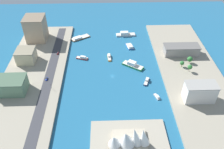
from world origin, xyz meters
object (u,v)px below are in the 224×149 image
Objects in this scene: yacht_sleek_gray at (157,97)px; pickup_red at (58,53)px; ferry_green_doubledeck at (133,65)px; hotel_broad_white at (200,92)px; terminal_long_green at (10,85)px; traffic_light_waterfront at (51,86)px; apartment_midrise_tan at (36,28)px; office_block_beige at (26,56)px; opera_landmark at (130,140)px; tugboat_red at (82,58)px; ferry_white_commuter at (125,34)px; carpark_squat_concrete at (181,50)px; patrol_launch_navy at (147,81)px; water_taxi_orange at (109,57)px; hatchback_blue at (47,79)px; barge_flat_brown at (80,38)px; catamaran_blue at (130,46)px.

yacht_sleek_gray is 2.36× the size of pickup_red.
hotel_broad_white is (-60.49, 61.82, 10.67)m from ferry_green_doubledeck.
terminal_long_green is 41.78m from traffic_light_waterfront.
pickup_red is (-37.93, -69.63, -7.35)m from terminal_long_green.
apartment_midrise_tan is (149.24, -120.53, 18.64)m from yacht_sleek_gray.
pickup_red is (-35.39, -14.82, -7.35)m from office_block_beige.
office_block_beige is 0.71× the size of hotel_broad_white.
traffic_light_waterfront is (92.01, 41.08, 4.90)m from ferry_green_doubledeck.
terminal_long_green is at bearing 87.66° from apartment_midrise_tan.
opera_landmark reaches higher than yacht_sleek_gray.
tugboat_red is at bearing -174.34° from office_block_beige.
terminal_long_green is 79.63m from pickup_red.
traffic_light_waterfront is at bearing 24.06° from ferry_green_doubledeck.
carpark_squat_concrete reaches higher than ferry_white_commuter.
ferry_white_commuter is 2.02× the size of patrol_launch_navy.
patrol_launch_navy is 0.89× the size of water_taxi_orange.
hotel_broad_white reaches higher than ferry_green_doubledeck.
hotel_broad_white is at bearing 172.26° from traffic_light_waterfront.
ferry_green_doubledeck is 0.80× the size of apartment_midrise_tan.
yacht_sleek_gray is 0.23× the size of carpark_squat_concrete.
pickup_red is at bearing -13.94° from tugboat_red.
hatchback_blue is (-30.47, 36.65, -7.33)m from office_block_beige.
carpark_squat_concrete is (-198.48, -64.53, -2.10)m from terminal_long_green.
patrol_launch_navy is 90.15m from tugboat_red.
opera_landmark is at bearing 120.04° from pickup_red.
terminal_long_green is 38.38m from hatchback_blue.
hatchback_blue is at bearing 107.53° from apartment_midrise_tan.
apartment_midrise_tan reaches higher than pickup_red.
hotel_broad_white reaches higher than traffic_light_waterfront.
opera_landmark is at bearing 132.90° from office_block_beige.
barge_flat_brown is 130.22m from patrol_launch_navy.
patrol_launch_navy is at bearing 163.85° from office_block_beige.
terminal_long_green is at bearing 2.61° from traffic_light_waterfront.
catamaran_blue is 3.39× the size of hatchback_blue.
office_block_beige reaches higher than water_taxi_orange.
ferry_green_doubledeck is 114.68m from opera_landmark.
tugboat_red is 128.24m from carpark_squat_concrete.
carpark_squat_concrete is at bearing 178.18° from pickup_red.
water_taxi_orange is (29.25, 24.83, -0.20)m from catamaran_blue.
yacht_sleek_gray is 1.59× the size of traffic_light_waterfront.
ferry_green_doubledeck is at bearing 92.23° from ferry_white_commuter.
catamaran_blue is 1.05× the size of tugboat_red.
barge_flat_brown is 186.24m from hotel_broad_white.
hatchback_blue is 0.78× the size of traffic_light_waterfront.
water_taxi_orange is 0.53× the size of hotel_broad_white.
apartment_midrise_tan is at bearing -35.47° from tugboat_red.
ferry_green_doubledeck reaches higher than patrol_launch_navy.
water_taxi_orange is at bearing 129.34° from barge_flat_brown.
ferry_white_commuter is 0.94× the size of hotel_broad_white.
barge_flat_brown is 1.94× the size of patrol_launch_navy.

